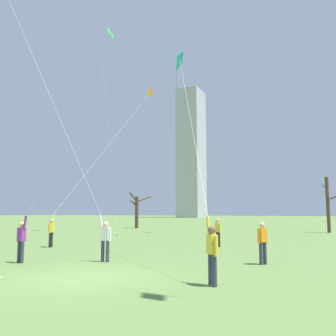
# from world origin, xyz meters

# --- Properties ---
(ground_plane) EXTENTS (400.00, 400.00, 0.00)m
(ground_plane) POSITION_xyz_m (0.00, 0.00, 0.00)
(ground_plane) COLOR #5B7A3D
(kite_flyer_foreground_right_white) EXTENTS (15.27, 2.68, 17.65)m
(kite_flyer_foreground_right_white) POSITION_xyz_m (-2.27, 1.20, 3.28)
(kite_flyer_foreground_right_white) COLOR #33384C
(kite_flyer_foreground_right_white) RESTS_ON ground
(kite_flyer_midfield_right_yellow) EXTENTS (8.32, 0.58, 15.14)m
(kite_flyer_midfield_right_yellow) POSITION_xyz_m (-3.34, 3.28, 4.26)
(kite_flyer_midfield_right_yellow) COLOR #33384C
(kite_flyer_midfield_right_yellow) RESTS_ON ground
(kite_flyer_far_back_orange) EXTENTS (2.59, 16.95, 15.14)m
(kite_flyer_far_back_orange) POSITION_xyz_m (-8.30, 9.27, 2.90)
(kite_flyer_far_back_orange) COLOR black
(kite_flyer_far_back_orange) RESTS_ON ground
(kite_flyer_midfield_left_teal) EXTENTS (4.03, 7.03, 10.24)m
(kite_flyer_midfield_left_teal) POSITION_xyz_m (3.35, 1.56, 2.36)
(kite_flyer_midfield_left_teal) COLOR #33384C
(kite_flyer_midfield_left_teal) RESTS_ON ground
(bystander_watching_nearby) EXTENTS (0.35, 0.45, 1.62)m
(bystander_watching_nearby) POSITION_xyz_m (4.43, 5.22, 0.90)
(bystander_watching_nearby) COLOR #33384C
(bystander_watching_nearby) RESTS_ON ground
(bystander_far_off_by_trees) EXTENTS (0.40, 0.38, 1.62)m
(bystander_far_off_by_trees) POSITION_xyz_m (0.70, 11.34, 0.90)
(bystander_far_off_by_trees) COLOR black
(bystander_far_off_by_trees) RESTS_ON ground
(distant_kite_drifting_right_green) EXTENTS (2.37, 8.10, 22.00)m
(distant_kite_drifting_right_green) POSITION_xyz_m (-14.36, 21.73, 19.99)
(distant_kite_drifting_right_green) COLOR green
(distant_kite_drifting_right_green) RESTS_ON ground
(bare_tree_far_right_edge) EXTENTS (2.02, 2.43, 5.53)m
(bare_tree_far_right_edge) POSITION_xyz_m (6.23, 30.03, 2.89)
(bare_tree_far_right_edge) COLOR #4C3828
(bare_tree_far_right_edge) RESTS_ON ground
(bare_tree_leftmost) EXTENTS (2.15, 3.29, 4.57)m
(bare_tree_leftmost) POSITION_xyz_m (-16.21, 30.77, 2.34)
(bare_tree_leftmost) COLOR #423326
(bare_tree_leftmost) RESTS_ON ground
(skyline_tall_tower) EXTENTS (8.88, 10.57, 50.61)m
(skyline_tall_tower) POSITION_xyz_m (-44.42, 120.64, 25.31)
(skyline_tall_tower) COLOR #B2B2B7
(skyline_tall_tower) RESTS_ON ground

